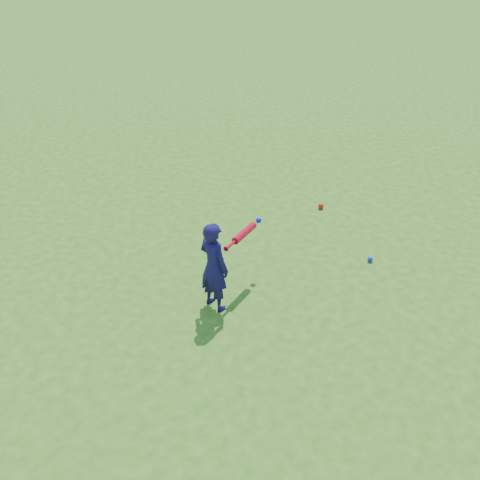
{
  "coord_description": "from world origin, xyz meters",
  "views": [
    {
      "loc": [
        -1.92,
        -3.72,
        3.44
      ],
      "look_at": [
        1.02,
        -0.0,
        0.53
      ],
      "focal_mm": 40.0,
      "sensor_mm": 36.0,
      "label": 1
    }
  ],
  "objects_px": {
    "ground_ball_red": "(321,206)",
    "bat_swing": "(246,232)",
    "child": "(214,267)",
    "ground_ball_blue": "(370,259)"
  },
  "relations": [
    {
      "from": "ground_ball_red",
      "to": "ground_ball_blue",
      "type": "distance_m",
      "value": 1.35
    },
    {
      "from": "ground_ball_red",
      "to": "bat_swing",
      "type": "relative_size",
      "value": 0.12
    },
    {
      "from": "child",
      "to": "ground_ball_red",
      "type": "distance_m",
      "value": 2.54
    },
    {
      "from": "child",
      "to": "ground_ball_blue",
      "type": "bearing_deg",
      "value": -110.58
    },
    {
      "from": "ground_ball_red",
      "to": "bat_swing",
      "type": "xyz_separation_m",
      "value": [
        -1.85,
        -0.65,
        0.58
      ]
    },
    {
      "from": "child",
      "to": "ground_ball_red",
      "type": "bearing_deg",
      "value": -78.13
    },
    {
      "from": "ground_ball_blue",
      "to": "bat_swing",
      "type": "relative_size",
      "value": 0.09
    },
    {
      "from": "ground_ball_red",
      "to": "bat_swing",
      "type": "distance_m",
      "value": 2.04
    },
    {
      "from": "ground_ball_red",
      "to": "ground_ball_blue",
      "type": "xyz_separation_m",
      "value": [
        -0.49,
        -1.26,
        -0.01
      ]
    },
    {
      "from": "child",
      "to": "bat_swing",
      "type": "distance_m",
      "value": 0.56
    }
  ]
}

